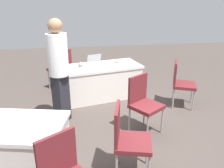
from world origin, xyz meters
The scene contains 11 objects.
ground_plane centered at (0.00, 0.00, 0.00)m, with size 14.40×14.40×0.00m, color #4C423D.
table_foreground centered at (-0.07, -1.64, 0.37)m, with size 1.79×1.10×0.73m.
table_mid_left centered at (1.38, 0.59, 0.37)m, with size 1.56×1.08×0.73m.
chair_near_front centered at (-1.58, -0.92, 0.53)m, with size 0.58×0.58×0.94m.
chair_tucked_left centered at (-0.07, 0.82, 0.54)m, with size 0.54×0.54×0.94m.
chair_tucked_right centered at (0.84, -2.24, 0.57)m, with size 0.62×0.62×0.98m.
chair_by_pillar centered at (-0.55, -0.10, 0.56)m, with size 0.61×0.61×0.96m.
person_presenter centered at (0.78, -0.67, 1.03)m, with size 0.47×0.47×1.82m.
laptop_silver centered at (0.05, -1.75, 0.77)m, with size 0.39×0.37×0.21m.
yarn_ball centered at (0.39, -1.63, 0.78)m, with size 0.11×0.11×0.11m, color gray.
scissors_red centered at (-0.40, -1.83, 0.73)m, with size 0.18×0.04×0.01m, color red.
Camera 1 is at (0.50, 3.14, 2.15)m, focal length 36.87 mm.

